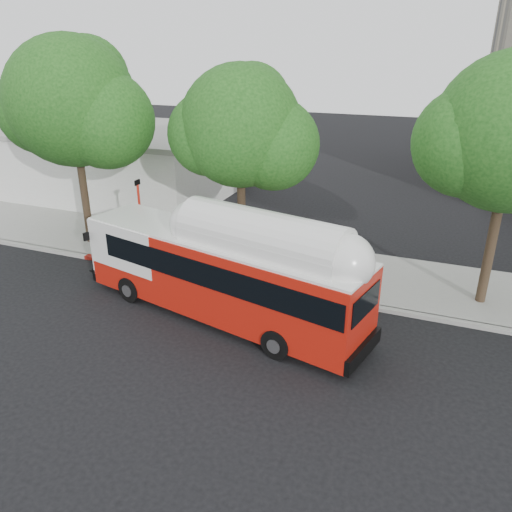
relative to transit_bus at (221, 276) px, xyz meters
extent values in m
plane|color=black|center=(-0.20, -1.33, -1.64)|extent=(120.00, 120.00, 0.00)
cube|color=gray|center=(-0.20, 5.17, -1.56)|extent=(60.00, 5.00, 0.15)
cube|color=gray|center=(-0.20, 2.57, -1.56)|extent=(60.00, 0.30, 0.15)
cube|color=maroon|center=(-3.20, 2.57, -1.56)|extent=(10.00, 0.32, 0.16)
cylinder|color=#2D2116|center=(-9.20, 4.17, 1.40)|extent=(0.36, 0.36, 6.08)
sphere|color=#184714|center=(-9.20, 4.17, 5.20)|extent=(5.80, 5.80, 5.80)
sphere|color=#184714|center=(-7.61, 4.37, 4.44)|extent=(4.35, 4.35, 4.35)
cylinder|color=#2D2116|center=(-1.20, 4.67, 1.08)|extent=(0.36, 0.36, 5.44)
sphere|color=#184714|center=(-1.20, 4.67, 4.48)|extent=(5.00, 5.00, 5.00)
sphere|color=#184714|center=(0.17, 4.87, 3.80)|extent=(3.75, 3.75, 3.75)
cylinder|color=#2D2116|center=(8.80, 4.47, 1.24)|extent=(0.36, 0.36, 5.76)
cube|color=silver|center=(-14.20, 12.67, 0.36)|extent=(16.00, 10.00, 4.00)
cube|color=gray|center=(-14.20, 12.67, 2.46)|extent=(16.20, 10.20, 0.30)
cube|color=red|center=(-0.08, 0.02, 0.01)|extent=(11.24, 4.84, 2.66)
cube|color=black|center=(0.36, -0.09, 0.56)|extent=(10.19, 4.64, 0.87)
cube|color=white|center=(-0.08, 0.02, 1.38)|extent=(11.23, 4.77, 0.09)
cube|color=white|center=(1.70, -0.40, 1.61)|extent=(6.13, 3.13, 0.50)
cube|color=black|center=(-5.92, 1.39, -1.18)|extent=(1.09, 1.77, 0.05)
imported|color=#22339D|center=(-5.92, 1.39, -0.74)|extent=(0.89, 1.66, 0.83)
cylinder|color=red|center=(-5.36, 3.09, 0.20)|extent=(0.11, 0.11, 3.67)
cube|color=black|center=(-5.36, 3.09, 2.12)|extent=(0.05, 0.37, 0.23)
camera|label=1|loc=(6.99, -14.43, 7.58)|focal=35.00mm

